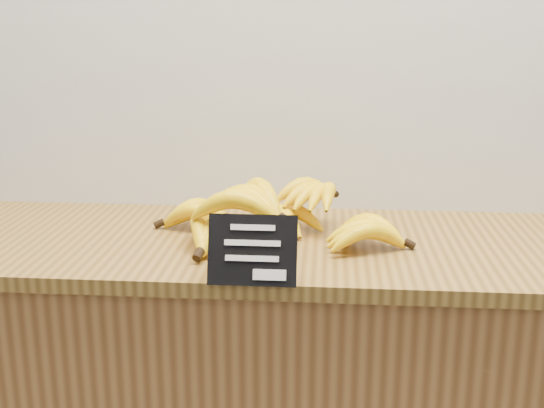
{
  "coord_description": "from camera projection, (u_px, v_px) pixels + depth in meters",
  "views": [
    {
      "loc": [
        -0.09,
        1.36,
        1.38
      ],
      "look_at": [
        -0.2,
        2.7,
        1.02
      ],
      "focal_mm": 45.0,
      "sensor_mm": 36.0,
      "label": 1
    }
  ],
  "objects": [
    {
      "name": "counter_top",
      "position": [
        274.0,
        245.0,
        1.47
      ],
      "size": [
        1.56,
        0.54,
        0.03
      ],
      "primitive_type": "cube",
      "color": "olive",
      "rests_on": "counter"
    },
    {
      "name": "chalkboard_sign",
      "position": [
        252.0,
        250.0,
        1.2
      ],
      "size": [
        0.16,
        0.05,
        0.12
      ],
      "primitive_type": "cube",
      "rotation": [
        -0.33,
        0.0,
        0.0
      ],
      "color": "black",
      "rests_on": "counter_top"
    },
    {
      "name": "banana_pile",
      "position": [
        262.0,
        215.0,
        1.45
      ],
      "size": [
        0.56,
        0.36,
        0.13
      ],
      "color": "yellow",
      "rests_on": "counter_top"
    }
  ]
}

